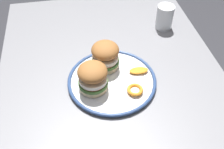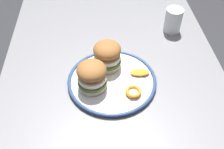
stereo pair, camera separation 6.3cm
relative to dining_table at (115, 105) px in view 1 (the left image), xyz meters
name	(u,v)px [view 1 (the left image)]	position (x,y,z in m)	size (l,w,h in m)	color
dining_table	(115,105)	(0.00, 0.00, 0.00)	(1.25, 0.82, 0.71)	gray
dinner_plate	(112,81)	(-0.03, -0.01, 0.11)	(0.31, 0.31, 0.02)	white
sandwich_half_left	(93,76)	(0.00, -0.07, 0.17)	(0.13, 0.13, 0.10)	beige
sandwich_half_right	(105,55)	(-0.10, -0.02, 0.17)	(0.13, 0.13, 0.10)	beige
orange_peel_curled	(135,90)	(0.04, 0.06, 0.13)	(0.07, 0.07, 0.01)	orange
orange_peel_strip_long	(139,70)	(-0.05, 0.09, 0.12)	(0.04, 0.07, 0.01)	orange
drinking_glass	(164,19)	(-0.31, 0.27, 0.15)	(0.07, 0.07, 0.10)	white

